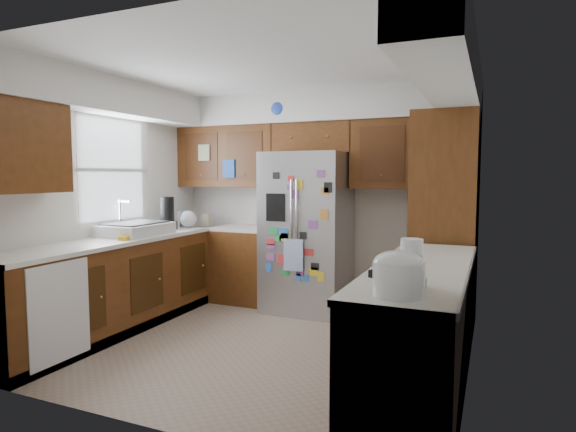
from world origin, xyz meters
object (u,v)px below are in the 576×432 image
object	(u,v)px
paper_towel	(411,264)
pantry	(445,222)
fridge	(307,232)
rice_cooker	(399,272)

from	to	relation	value
paper_towel	pantry	bearing A→B (deg)	90.81
fridge	rice_cooker	distance (m)	2.99
rice_cooker	paper_towel	size ratio (longest dim) A/B	1.01
pantry	rice_cooker	xyz separation A→B (m)	(-0.00, -2.53, -0.03)
rice_cooker	paper_towel	xyz separation A→B (m)	(0.03, 0.20, 0.01)
paper_towel	rice_cooker	bearing A→B (deg)	-99.36
pantry	paper_towel	xyz separation A→B (m)	(0.03, -2.33, -0.02)
pantry	fridge	distance (m)	1.51
rice_cooker	pantry	bearing A→B (deg)	89.99
pantry	rice_cooker	world-z (taller)	pantry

